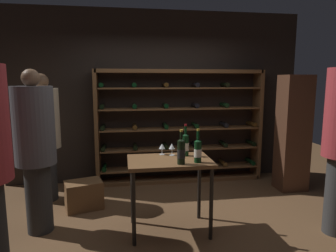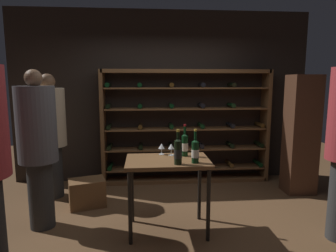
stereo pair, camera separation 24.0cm
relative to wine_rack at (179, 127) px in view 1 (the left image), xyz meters
The scene contains 13 objects.
ground_plane 1.87m from the wine_rack, 103.77° to the right, with size 9.54×9.54×0.00m, color brown.
back_wall 0.67m from the wine_rack, 151.23° to the left, with size 5.09×0.10×2.92m, color black.
wine_rack is the anchor object (origin of this frame).
tasting_table 1.78m from the wine_rack, 104.39° to the right, with size 0.94×0.61×0.85m.
person_guest_blue_shirt 2.15m from the wine_rack, 165.50° to the right, with size 0.46×0.46×1.84m.
person_guest_plum_blouse 2.44m from the wine_rack, 142.25° to the right, with size 0.44×0.44×1.86m.
wine_crate 1.93m from the wine_rack, 148.22° to the right, with size 0.48×0.34×0.38m, color brown.
display_cabinet 1.83m from the wine_rack, 21.24° to the right, with size 0.44×0.36×1.83m, color #4C2D1E.
wine_bottle_green_slim 1.59m from the wine_rack, 98.20° to the right, with size 0.08×0.08×0.38m.
wine_bottle_black_capsule 1.88m from the wine_rack, 94.73° to the right, with size 0.08×0.08×0.37m.
wine_bottle_red_label 1.95m from the wine_rack, 100.25° to the right, with size 0.09×0.09×0.37m.
wine_glass_stemmed_right 1.56m from the wine_rack, 108.53° to the right, with size 0.08×0.08×0.13m.
wine_glass_stemmed_center 1.57m from the wine_rack, 103.97° to the right, with size 0.07×0.07×0.14m.
Camera 1 is at (-0.55, -3.33, 1.72)m, focal length 31.36 mm.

